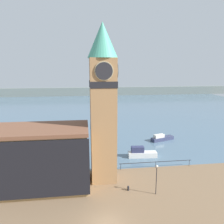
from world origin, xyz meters
TOP-DOWN VIEW (x-y plane):
  - ground_plane at (0.00, 0.00)m, footprint 160.00×160.00m
  - water at (0.00, 73.10)m, footprint 160.00×120.00m
  - far_shoreline at (0.00, 113.10)m, footprint 180.00×3.00m
  - pier_railing at (9.94, 12.85)m, footprint 12.91×0.08m
  - clock_tower at (0.64, 10.19)m, footprint 4.26×4.26m
  - pier_building at (-8.57, 9.05)m, footprint 13.97×7.72m
  - boat_near at (8.63, 17.67)m, footprint 5.63×1.99m
  - boat_far at (15.96, 26.59)m, footprint 5.95×3.25m
  - mooring_bollard_near at (3.79, 6.41)m, footprint 0.29×0.29m
  - lamp_post at (7.38, 5.04)m, footprint 0.32×0.32m

SIDE VIEW (x-z plane):
  - water at x=0.00m, z-range 0.00..0.00m
  - ground_plane at x=0.00m, z-range 0.00..0.00m
  - mooring_bollard_near at x=3.79m, z-range 0.03..0.73m
  - boat_far at x=15.96m, z-range -0.21..1.39m
  - boat_near at x=8.63m, z-range -0.29..1.84m
  - pier_railing at x=9.94m, z-range 0.42..1.51m
  - far_shoreline at x=0.00m, z-range 0.00..5.00m
  - lamp_post at x=7.38m, z-range 0.82..5.09m
  - pier_building at x=-8.57m, z-range 0.02..8.90m
  - clock_tower at x=0.64m, z-range 0.71..23.98m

